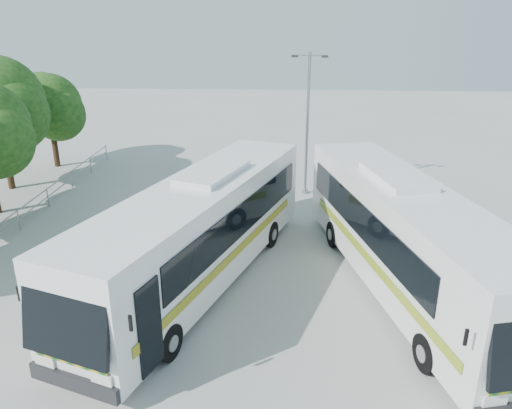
# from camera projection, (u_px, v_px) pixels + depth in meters

# --- Properties ---
(ground) EXTENTS (100.00, 100.00, 0.00)m
(ground) POSITION_uv_depth(u_px,v_px,m) (232.00, 266.00, 19.49)
(ground) COLOR #A2A29D
(ground) RESTS_ON ground
(kerb_divider) EXTENTS (0.40, 16.00, 0.15)m
(kerb_divider) POSITION_uv_depth(u_px,v_px,m) (183.00, 242.00, 21.44)
(kerb_divider) COLOR #B2B2AD
(kerb_divider) RESTS_ON ground
(railing) EXTENTS (0.06, 22.00, 1.00)m
(railing) POSITION_uv_depth(u_px,v_px,m) (28.00, 207.00, 23.43)
(railing) COLOR gray
(railing) RESTS_ON ground
(tree_far_e) EXTENTS (4.54, 4.28, 5.92)m
(tree_far_e) POSITION_uv_depth(u_px,v_px,m) (50.00, 106.00, 31.13)
(tree_far_e) COLOR #382314
(tree_far_e) RESTS_ON ground
(coach_main) EXTENTS (7.05, 13.66, 3.76)m
(coach_main) POSITION_uv_depth(u_px,v_px,m) (200.00, 230.00, 17.67)
(coach_main) COLOR silver
(coach_main) RESTS_ON ground
(coach_adjacent) EXTENTS (5.62, 13.76, 3.75)m
(coach_adjacent) POSITION_uv_depth(u_px,v_px,m) (406.00, 236.00, 17.19)
(coach_adjacent) COLOR silver
(coach_adjacent) RESTS_ON ground
(lamppost) EXTENTS (1.84, 0.39, 7.51)m
(lamppost) POSITION_uv_depth(u_px,v_px,m) (308.00, 118.00, 26.08)
(lamppost) COLOR #92959A
(lamppost) RESTS_ON ground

